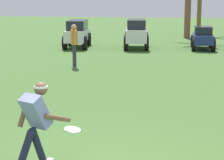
{
  "coord_description": "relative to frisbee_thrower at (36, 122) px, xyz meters",
  "views": [
    {
      "loc": [
        1.17,
        -5.72,
        2.77
      ],
      "look_at": [
        -0.33,
        3.26,
        0.9
      ],
      "focal_mm": 70.0,
      "sensor_mm": 36.0,
      "label": 1
    }
  ],
  "objects": [
    {
      "name": "teammate_near_sideline",
      "position": [
        -1.79,
        9.4,
        0.15
      ],
      "size": [
        0.32,
        0.48,
        1.56
      ],
      "color": "#33333D",
      "rests_on": "ground_plane"
    },
    {
      "name": "parked_car_slot_a",
      "position": [
        -3.03,
        14.85,
        -0.07
      ],
      "size": [
        1.37,
        2.48,
        1.34
      ],
      "color": "silver",
      "rests_on": "ground_plane"
    },
    {
      "name": "frisbee_thrower",
      "position": [
        0.0,
        0.0,
        0.0
      ],
      "size": [
        0.75,
        0.97,
        1.4
      ],
      "color": "#191E38",
      "rests_on": "ground_plane"
    },
    {
      "name": "parked_car_slot_b",
      "position": [
        -0.1,
        14.92,
        -0.05
      ],
      "size": [
        1.39,
        2.44,
        1.4
      ],
      "color": "silver",
      "rests_on": "ground_plane"
    },
    {
      "name": "parked_car_slot_c",
      "position": [
        3.08,
        15.17,
        -0.23
      ],
      "size": [
        1.12,
        2.21,
        1.1
      ],
      "color": "navy",
      "rests_on": "ground_plane"
    },
    {
      "name": "frisbee_in_flight",
      "position": [
        0.45,
        0.46,
        -0.25
      ],
      "size": [
        0.34,
        0.34,
        0.06
      ],
      "color": "white"
    }
  ]
}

